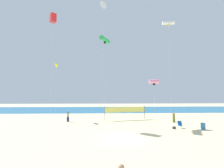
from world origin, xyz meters
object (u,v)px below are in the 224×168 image
Objects in this scene: trash_barrel at (203,126)px; volleyball_net at (125,110)px; beachgoer_sage_shirt at (68,116)px; beachgoer_olive_shirt at (174,117)px; kite_yellow_inflatable at (56,65)px; kite_white_tube at (168,23)px; kite_green_tube at (105,40)px; beach_handbag at (174,128)px; kite_red_box at (53,18)px; kite_pink_tube at (154,82)px; kite_white_delta at (103,5)px; folding_beach_chair at (180,124)px.

trash_barrel is 0.11× the size of volleyball_net.
volleyball_net is at bearing -6.73° from beachgoer_sage_shirt.
volleyball_net is at bearing 9.92° from beachgoer_olive_shirt.
kite_yellow_inflatable is 23.55m from kite_white_tube.
kite_green_tube is at bearing -23.16° from kite_yellow_inflatable.
trash_barrel is at bearing -25.20° from kite_yellow_inflatable.
kite_green_tube is (-10.84, 1.04, 12.53)m from beachgoer_olive_shirt.
beach_handbag is 0.02× the size of kite_red_box.
beachgoer_olive_shirt is at bearing -20.44° from beachgoer_sage_shirt.
kite_green_tube reaches higher than kite_yellow_inflatable.
volleyball_net is 9.33m from beach_handbag.
volleyball_net is (-8.71, 8.03, 1.22)m from trash_barrel.
kite_red_box is (-21.44, 7.91, 17.42)m from trash_barrel.
kite_green_tube is at bearing -152.50° from volleyball_net.
kite_pink_tube is at bearing 59.79° from beachgoer_olive_shirt.
kite_yellow_inflatable is 0.74× the size of kite_green_tube.
volleyball_net is at bearing 137.36° from trash_barrel.
kite_white_delta is at bearing 156.43° from volleyball_net.
beachgoer_sage_shirt is 0.24× the size of kite_pink_tube.
trash_barrel is 0.04× the size of kite_white_tube.
kite_yellow_inflatable is at bearing 170.97° from volleyball_net.
folding_beach_chair is at bearing -40.32° from kite_white_delta.
kite_white_delta is 1.61× the size of kite_green_tube.
beachgoer_sage_shirt is 0.09× the size of kite_red_box.
beachgoer_sage_shirt is at bearing -171.15° from volleyball_net.
beachgoer_olive_shirt is 1.80× the size of folding_beach_chair.
kite_red_box is (-19.04, 6.90, 17.36)m from folding_beach_chair.
beachgoer_olive_shirt is 7.86m from volleyball_net.
kite_pink_tube is 20.60m from kite_red_box.
kite_pink_tube is 17.96m from kite_yellow_inflatable.
folding_beach_chair is at bearing -25.51° from kite_yellow_inflatable.
kite_pink_tube is 10.59m from kite_green_tube.
folding_beach_chair is at bearing 157.29° from trash_barrel.
trash_barrel is at bearing 137.43° from beachgoer_olive_shirt.
kite_white_tube is (5.58, 7.75, 12.48)m from kite_pink_tube.
trash_barrel is at bearing -20.24° from kite_red_box.
kite_pink_tube is (-1.64, 2.71, 6.06)m from beach_handbag.
kite_white_tube is at bearing 54.82° from folding_beach_chair.
volleyball_net is 12.43m from kite_green_tube.
kite_red_box is at bearing 163.84° from kite_pink_tube.
kite_red_box reaches higher than kite_pink_tube.
kite_yellow_inflatable is at bearing 86.42° from kite_red_box.
kite_white_delta is at bearing 142.49° from trash_barrel.
volleyball_net is 19.59m from kite_white_tube.
kite_green_tube reaches higher than volleyball_net.
beachgoer_olive_shirt is 0.08× the size of kite_white_tube.
beachgoer_olive_shirt is (16.75, -1.42, 0.01)m from beachgoer_sage_shirt.
beachgoer_sage_shirt is at bearing 165.54° from kite_pink_tube.
beachgoer_olive_shirt reaches higher than trash_barrel.
kite_white_tube is 1.38× the size of kite_green_tube.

